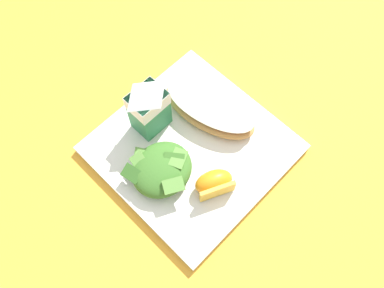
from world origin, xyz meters
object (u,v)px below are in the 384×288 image
(white_plate, at_px, (192,148))
(orange_wedge_front, at_px, (214,183))
(green_salad_pile, at_px, (162,170))
(cheesy_pizza_bread, at_px, (210,108))
(milk_carton, at_px, (148,106))

(white_plate, bearing_deg, orange_wedge_front, -109.70)
(white_plate, bearing_deg, green_salad_pile, -179.26)
(cheesy_pizza_bread, relative_size, milk_carton, 1.66)
(white_plate, xyz_separation_m, orange_wedge_front, (-0.03, -0.07, 0.03))
(cheesy_pizza_bread, xyz_separation_m, orange_wedge_front, (-0.09, -0.10, 0.00))
(cheesy_pizza_bread, distance_m, orange_wedge_front, 0.13)
(white_plate, height_order, cheesy_pizza_bread, cheesy_pizza_bread)
(white_plate, distance_m, cheesy_pizza_bread, 0.07)
(green_salad_pile, bearing_deg, cheesy_pizza_bread, 10.05)
(orange_wedge_front, bearing_deg, milk_carton, 86.59)
(milk_carton, relative_size, orange_wedge_front, 1.58)
(milk_carton, bearing_deg, green_salad_pile, -122.20)
(green_salad_pile, height_order, orange_wedge_front, green_salad_pile)
(white_plate, height_order, milk_carton, milk_carton)
(white_plate, bearing_deg, milk_carton, 102.33)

